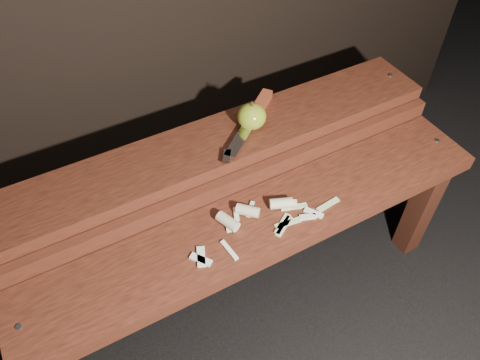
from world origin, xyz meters
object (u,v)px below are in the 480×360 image
bench_front_tier (264,238)px  knife (255,114)px  bench_rear_tier (221,163)px  apple (252,116)px

bench_front_tier → knife: (0.12, 0.26, 0.16)m
bench_rear_tier → apple: (0.09, 0.00, 0.12)m
knife → apple: bearing=-133.9°
bench_front_tier → knife: bearing=64.9°
bench_rear_tier → apple: size_ratio=15.20×
knife → bench_front_tier: bearing=-115.1°
apple → knife: (0.03, 0.03, -0.02)m
bench_front_tier → bench_rear_tier: bench_rear_tier is taller
bench_front_tier → apple: size_ratio=15.20×
bench_rear_tier → knife: bearing=14.7°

